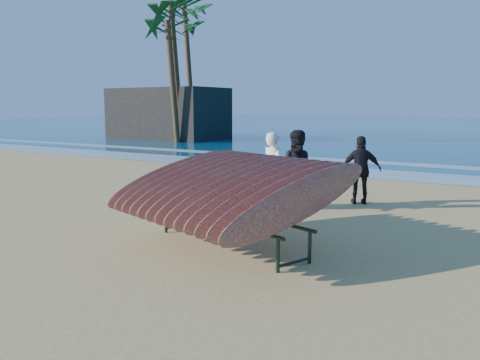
# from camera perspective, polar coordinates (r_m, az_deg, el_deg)

# --- Properties ---
(ground) EXTENTS (120.00, 120.00, 0.00)m
(ground) POSITION_cam_1_polar(r_m,az_deg,el_deg) (8.97, -2.77, -6.64)
(ground) COLOR tan
(ground) RESTS_ON ground
(foam_near) EXTENTS (160.00, 160.00, 0.00)m
(foam_near) POSITION_cam_1_polar(r_m,az_deg,el_deg) (17.93, 16.06, 0.61)
(foam_near) COLOR white
(foam_near) RESTS_ON ground
(foam_far) EXTENTS (160.00, 160.00, 0.00)m
(foam_far) POSITION_cam_1_polar(r_m,az_deg,el_deg) (21.29, 18.77, 1.66)
(foam_far) COLOR white
(foam_far) RESTS_ON ground
(surfboard_rack) EXTENTS (3.94, 3.83, 1.63)m
(surfboard_rack) POSITION_cam_1_polar(r_m,az_deg,el_deg) (8.31, -1.16, -0.94)
(surfboard_rack) COLOR black
(surfboard_rack) RESTS_ON ground
(person_white) EXTENTS (0.73, 0.60, 1.73)m
(person_white) POSITION_cam_1_polar(r_m,az_deg,el_deg) (11.56, 3.74, 1.11)
(person_white) COLOR white
(person_white) RESTS_ON ground
(person_dark_a) EXTENTS (1.08, 0.99, 1.79)m
(person_dark_a) POSITION_cam_1_polar(r_m,az_deg,el_deg) (11.23, 6.66, 1.02)
(person_dark_a) COLOR black
(person_dark_a) RESTS_ON ground
(person_dark_b) EXTENTS (1.02, 0.80, 1.62)m
(person_dark_b) POSITION_cam_1_polar(r_m,az_deg,el_deg) (12.34, 13.43, 1.09)
(person_dark_b) COLOR black
(person_dark_b) RESTS_ON ground
(building) EXTENTS (7.97, 4.43, 3.54)m
(building) POSITION_cam_1_polar(r_m,az_deg,el_deg) (36.46, -8.09, 7.39)
(building) COLOR #2D2823
(building) RESTS_ON ground
(palm_left) EXTENTS (5.20, 5.20, 8.79)m
(palm_left) POSITION_cam_1_polar(r_m,az_deg,el_deg) (33.49, -7.28, 17.86)
(palm_left) COLOR brown
(palm_left) RESTS_ON ground
(palm_mid) EXTENTS (5.20, 5.20, 7.72)m
(palm_mid) POSITION_cam_1_polar(r_m,az_deg,el_deg) (32.76, -7.69, 16.21)
(palm_mid) COLOR brown
(palm_mid) RESTS_ON ground
(palm_right) EXTENTS (5.20, 5.20, 9.84)m
(palm_right) POSITION_cam_1_polar(r_m,az_deg,el_deg) (38.12, -5.85, 18.27)
(palm_right) COLOR brown
(palm_right) RESTS_ON ground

